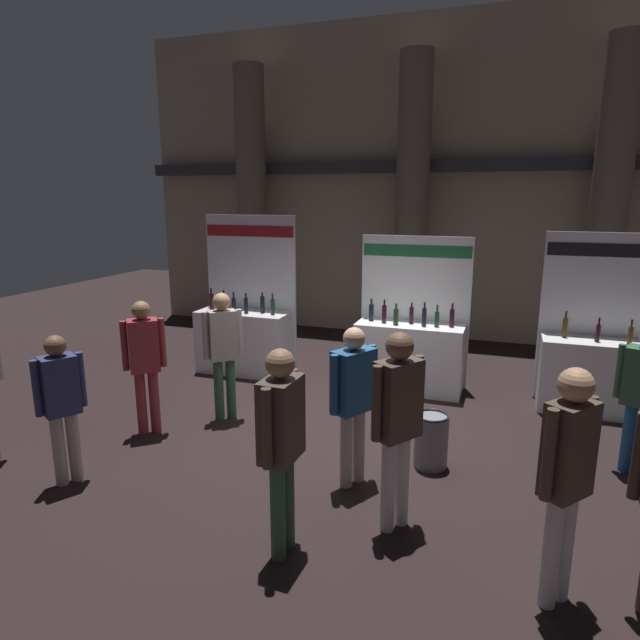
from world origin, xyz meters
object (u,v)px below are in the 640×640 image
object	(u,v)px
visitor_0	(61,398)
visitor_6	(281,433)
trash_bin	(431,440)
visitor_5	(223,346)
visitor_9	(144,356)
exhibitor_booth_2	(608,369)
visitor_2	(397,413)
visitor_7	(567,468)
visitor_4	(353,392)
exhibitor_booth_1	(410,351)
exhibitor_booth_0	(245,335)

from	to	relation	value
visitor_0	visitor_6	xyz separation A→B (m)	(2.54, -0.31, 0.14)
trash_bin	visitor_5	size ratio (longest dim) A/B	0.35
visitor_0	visitor_9	size ratio (longest dim) A/B	0.94
visitor_0	exhibitor_booth_2	bearing A→B (deg)	-24.50
trash_bin	visitor_0	size ratio (longest dim) A/B	0.38
visitor_2	exhibitor_booth_2	bearing A→B (deg)	-177.08
visitor_0	visitor_6	world-z (taller)	visitor_6
visitor_2	visitor_7	size ratio (longest dim) A/B	1.01
visitor_7	visitor_9	xyz separation A→B (m)	(-4.60, 1.49, -0.06)
exhibitor_booth_2	trash_bin	xyz separation A→B (m)	(-2.03, -2.33, -0.31)
visitor_5	visitor_4	bearing A→B (deg)	-68.44
visitor_6	visitor_4	bearing A→B (deg)	171.99
visitor_2	visitor_0	bearing A→B (deg)	-49.93
visitor_6	trash_bin	bearing A→B (deg)	156.12
visitor_7	visitor_0	bearing A→B (deg)	126.37
visitor_9	exhibitor_booth_1	bearing A→B (deg)	3.14
exhibitor_booth_2	exhibitor_booth_1	bearing A→B (deg)	179.64
exhibitor_booth_1	visitor_6	bearing A→B (deg)	-93.78
trash_bin	visitor_6	distance (m)	2.25
visitor_0	visitor_2	size ratio (longest dim) A/B	0.87
visitor_2	exhibitor_booth_0	bearing A→B (deg)	-102.97
visitor_0	visitor_6	size ratio (longest dim) A/B	0.89
exhibitor_booth_2	visitor_5	bearing A→B (deg)	-158.35
exhibitor_booth_2	trash_bin	size ratio (longest dim) A/B	4.02
exhibitor_booth_0	visitor_4	distance (m)	4.00
trash_bin	visitor_5	xyz separation A→B (m)	(-2.77, 0.43, 0.70)
trash_bin	exhibitor_booth_2	bearing A→B (deg)	48.93
trash_bin	visitor_5	distance (m)	2.89
visitor_5	trash_bin	bearing A→B (deg)	-49.86
visitor_7	visitor_9	bearing A→B (deg)	110.77
trash_bin	visitor_7	size ratio (longest dim) A/B	0.34
visitor_5	visitor_9	world-z (taller)	visitor_5
exhibitor_booth_0	exhibitor_booth_1	world-z (taller)	exhibitor_booth_0
visitor_4	visitor_7	size ratio (longest dim) A/B	0.92
visitor_2	visitor_9	distance (m)	3.45
exhibitor_booth_1	exhibitor_booth_2	xyz separation A→B (m)	(2.70, -0.02, 0.00)
trash_bin	visitor_9	size ratio (longest dim) A/B	0.36
exhibitor_booth_1	visitor_2	bearing A→B (deg)	-81.75
trash_bin	visitor_4	distance (m)	1.18
exhibitor_booth_0	trash_bin	distance (m)	4.13
visitor_5	visitor_7	bearing A→B (deg)	-70.42
visitor_5	visitor_6	xyz separation A→B (m)	(1.82, -2.32, 0.06)
exhibitor_booth_0	visitor_5	size ratio (longest dim) A/B	1.53
exhibitor_booth_2	visitor_0	bearing A→B (deg)	-144.65
trash_bin	visitor_9	bearing A→B (deg)	-175.29
exhibitor_booth_1	visitor_7	xyz separation A→B (m)	(1.81, -4.12, 0.46)
exhibitor_booth_1	trash_bin	xyz separation A→B (m)	(0.67, -2.35, -0.31)
exhibitor_booth_2	trash_bin	distance (m)	3.11
visitor_6	visitor_9	size ratio (longest dim) A/B	1.05
exhibitor_booth_1	visitor_5	bearing A→B (deg)	-137.53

